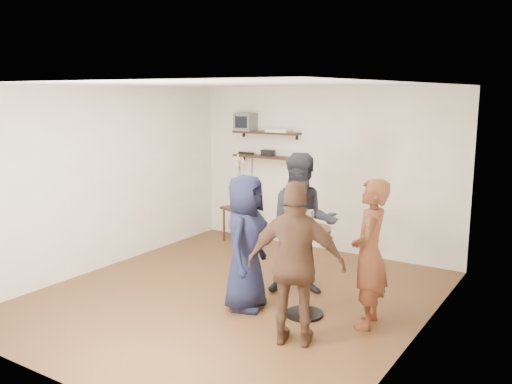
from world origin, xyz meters
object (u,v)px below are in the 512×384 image
Objects in this scene: person_plaid at (369,254)px; person_navy at (246,242)px; side_table at (240,212)px; person_dark at (303,224)px; radio at (268,153)px; drinks_table at (305,260)px; person_brown at (296,264)px; dvd_deck at (279,130)px; crt_monitor at (246,122)px.

person_plaid is 1.42m from person_navy.
side_table is 2.67m from person_dark.
drinks_table is (1.98, -2.42, -0.86)m from radio.
person_plaid is 0.97× the size of person_brown.
person_navy reaches higher than drinks_table.
person_brown reaches higher than person_navy.
dvd_deck is 3.01m from person_navy.
person_dark is (1.41, -1.81, -1.01)m from dvd_deck.
person_brown reaches higher than person_plaid.
dvd_deck is at bearing -143.73° from person_plaid.
radio is at bearing 180.00° from dvd_deck.
side_table is 0.38× the size of person_navy.
crt_monitor reaches higher than person_dark.
person_plaid reaches higher than drinks_table.
radio is at bearing -74.33° from person_brown.
person_navy reaches higher than side_table.
drinks_table is at bearing -50.68° from radio.
crt_monitor is 3.68m from drinks_table.
side_table is 0.34× the size of person_dark.
radio is at bearing 101.48° from person_dark.
person_navy is (1.08, -2.59, -1.10)m from dvd_deck.
person_plaid is at bearing -33.94° from side_table.
person_brown reaches higher than drinks_table.
person_brown is (2.23, -3.09, -0.68)m from radio.
drinks_table is at bearing -53.81° from dvd_deck.
person_brown is (-0.45, -0.80, 0.02)m from person_plaid.
side_table is 3.79m from person_plaid.
radio reaches higher than drinks_table.
dvd_deck is at bearing -76.99° from person_brown.
dvd_deck is 0.24× the size of person_brown.
side_table is 2.99m from person_navy.
drinks_table is at bearing -90.00° from person_brown.
person_plaid is (3.11, -2.28, -1.21)m from crt_monitor.
radio is 0.14× the size of person_plaid.
side_table is at bearing 137.33° from drinks_table.
person_brown is at bearing -40.42° from person_plaid.
radio is 2.98m from person_navy.
person_dark is (2.07, -1.63, 0.41)m from side_table.
crt_monitor reaches higher than person_navy.
person_navy is at bearing -54.17° from side_table.
crt_monitor reaches higher than dvd_deck.
person_brown is at bearing -56.87° from dvd_deck.
crt_monitor is 0.19× the size of person_brown.
person_plaid reaches higher than radio.
radio is 0.12× the size of person_dark.
person_plaid reaches higher than person_navy.
drinks_table is 0.63× the size of person_plaid.
dvd_deck reaches higher than radio.
crt_monitor is at bearing 19.84° from person_navy.
crt_monitor is 1.54m from side_table.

